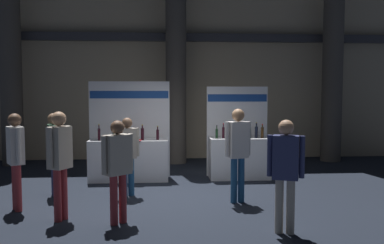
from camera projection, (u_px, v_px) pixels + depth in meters
The scene contains 11 objects.
ground_plane at pixel (183, 198), 7.95m from camera, with size 29.24×29.24×0.00m, color black.
hall_colonnade at pixel (175, 50), 12.38m from camera, with size 14.62×1.31×6.80m.
exhibitor_booth_0 at pixel (129, 155), 9.58m from camera, with size 1.94×0.73×2.34m.
exhibitor_booth_1 at pixel (239, 154), 9.80m from camera, with size 1.51×0.66×2.22m.
visitor_0 at pixel (60, 156), 6.53m from camera, with size 0.38×0.45×1.78m.
visitor_1 at pixel (118, 163), 6.36m from camera, with size 0.46×0.43×1.65m.
visitor_3 at pixel (16, 153), 7.09m from camera, with size 0.38×0.45×1.72m.
visitor_4 at pixel (54, 147), 8.10m from camera, with size 0.34×0.52×1.67m.
visitor_5 at pixel (238, 147), 7.59m from camera, with size 0.50×0.32×1.78m.
visitor_6 at pixel (127, 151), 8.09m from camera, with size 0.47×0.31×1.58m.
visitor_8 at pixel (286, 167), 5.92m from camera, with size 0.51×0.33×1.69m.
Camera 1 is at (-0.36, -7.81, 2.10)m, focal length 37.82 mm.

